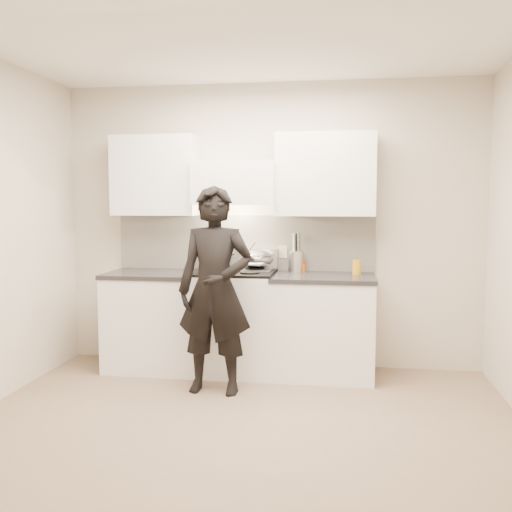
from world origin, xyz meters
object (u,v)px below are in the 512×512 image
(person, at_px, (215,290))
(counter_right, at_px, (323,325))
(stove, at_px, (233,321))
(wok, at_px, (257,258))
(utensil_crock, at_px, (296,260))

(person, bearing_deg, counter_right, 36.15)
(stove, height_order, counter_right, stove)
(stove, relative_size, counter_right, 1.04)
(stove, height_order, person, person)
(counter_right, height_order, wok, wok)
(counter_right, relative_size, utensil_crock, 2.51)
(utensil_crock, xyz_separation_m, person, (-0.60, -0.81, -0.18))
(counter_right, bearing_deg, utensil_crock, 140.55)
(wok, bearing_deg, person, -108.03)
(counter_right, xyz_separation_m, utensil_crock, (-0.27, 0.22, 0.57))
(stove, bearing_deg, person, -93.67)
(stove, distance_m, person, 0.70)
(utensil_crock, height_order, person, person)
(stove, height_order, wok, wok)
(utensil_crock, bearing_deg, stove, -158.23)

